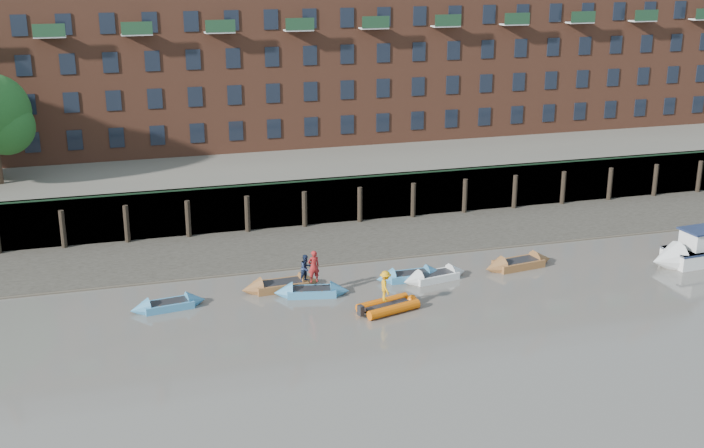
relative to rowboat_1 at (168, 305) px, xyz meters
name	(u,v)px	position (x,y,z in m)	size (l,w,h in m)	color
ground	(451,359)	(12.41, -9.90, -0.21)	(220.00, 220.00, 0.00)	#635D55
foreshore	(347,242)	(12.41, 8.10, -0.21)	(110.00, 8.00, 0.50)	#3D382F
mud_band	(362,258)	(12.41, 4.70, -0.21)	(110.00, 1.60, 0.10)	#4C4336
river_wall	(330,201)	(12.41, 12.48, 1.38)	(110.00, 1.23, 3.30)	#2D2A26
bank_terrace	(289,158)	(12.41, 26.10, 1.39)	(110.00, 28.00, 3.20)	#5E594D
apartment_terrace	(283,21)	(12.41, 27.09, 12.61)	(80.60, 15.56, 20.98)	brown
rowboat_1	(168,305)	(0.00, 0.00, 0.00)	(4.23, 1.76, 1.19)	teal
rowboat_2	(281,286)	(6.45, 1.02, 0.03)	(4.69, 1.63, 1.34)	brown
rowboat_3	(312,292)	(7.92, -0.34, 0.01)	(4.40, 2.05, 1.23)	teal
rowboat_4	(410,276)	(14.09, 0.45, 0.00)	(4.18, 1.24, 1.21)	teal
rowboat_5	(435,276)	(15.46, -0.03, 0.01)	(4.39, 2.00, 1.23)	silver
rowboat_6	(518,264)	(21.12, 0.48, 0.03)	(4.86, 2.05, 1.37)	brown
rib_tender	(390,306)	(11.51, -3.55, 0.05)	(3.56, 2.44, 0.60)	#D75805
motor_launch	(692,253)	(31.71, -1.88, 0.50)	(6.89, 2.74, 2.78)	silver
person_rower_a	(314,266)	(8.04, -0.42, 1.55)	(0.68, 0.44, 1.86)	maroon
person_rower_b	(306,268)	(7.65, -0.16, 1.40)	(0.76, 0.59, 1.56)	#19233F
person_rib_crew	(385,286)	(11.24, -3.49, 1.19)	(1.09, 0.63, 1.69)	orange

